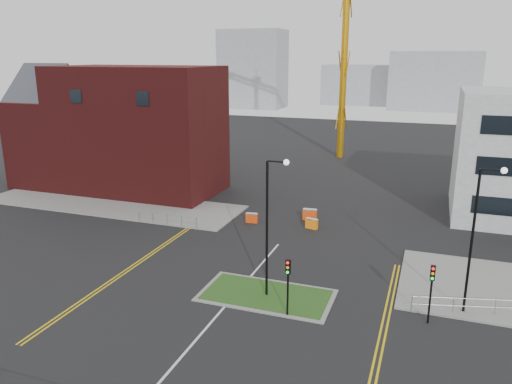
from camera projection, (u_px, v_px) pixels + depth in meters
ground at (181, 357)px, 25.94m from camera, size 200.00×200.00×0.00m
pavement_left at (111, 204)px, 52.41m from camera, size 28.00×8.00×0.12m
island_kerb at (266, 295)px, 32.53m from camera, size 8.60×4.60×0.08m
grass_island at (266, 295)px, 32.53m from camera, size 8.00×4.00×0.12m
brick_building at (116, 130)px, 57.01m from camera, size 24.20×10.07×14.24m
streetlamp_island at (270, 218)px, 31.03m from camera, size 1.46×0.36×9.18m
streetlamp_right_near at (477, 229)px, 28.92m from camera, size 1.46×0.36×9.18m
traffic_light_island at (288, 277)px, 29.37m from camera, size 0.28×0.33×3.65m
traffic_light_right at (432, 283)px, 28.58m from camera, size 0.28×0.33×3.65m
railing_left at (167, 218)px, 45.66m from camera, size 6.05×0.05×1.10m
centre_line at (198, 337)px, 27.76m from camera, size 0.15×30.00×0.01m
yellow_left_a at (138, 261)px, 37.95m from camera, size 0.12×24.00×0.01m
yellow_left_b at (142, 262)px, 37.85m from camera, size 0.12×24.00×0.01m
yellow_right_a at (380, 332)px, 28.28m from camera, size 0.12×20.00×0.01m
yellow_right_b at (386, 333)px, 28.18m from camera, size 0.12×20.00×0.01m
skyline_a at (253, 69)px, 144.87m from camera, size 18.00×12.00×22.00m
skyline_b at (434, 81)px, 138.41m from camera, size 24.00×12.00×16.00m
skyline_d at (373, 85)px, 153.89m from camera, size 30.00×12.00×12.00m
barrier_left at (252, 218)px, 46.55m from camera, size 1.13×0.46×0.93m
barrier_mid at (312, 223)px, 44.97m from camera, size 1.18×0.64×0.95m
barrier_right at (310, 214)px, 47.24m from camera, size 1.34×0.52×1.11m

